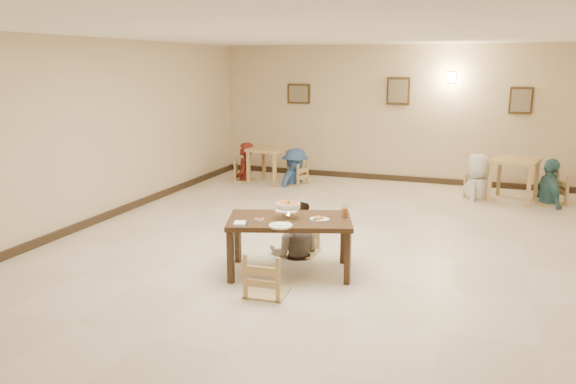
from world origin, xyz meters
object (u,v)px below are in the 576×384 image
at_px(main_table, 290,225).
at_px(bg_chair_lr, 295,164).
at_px(bg_diner_b, 295,148).
at_px(bg_table_left, 269,154).
at_px(bg_diner_d, 553,159).
at_px(chair_far, 301,219).
at_px(bg_diner_a, 244,143).
at_px(bg_chair_rr, 551,176).
at_px(bg_table_right, 515,166).
at_px(bg_diner_c, 480,154).
at_px(chair_near, 267,253).
at_px(bg_chair_ll, 245,160).
at_px(drink_glass, 345,212).
at_px(bg_chair_rl, 478,176).
at_px(curry_warmer, 288,206).
at_px(main_diner, 296,201).

bearing_deg(main_table, bg_chair_lr, 90.31).
xyz_separation_m(main_table, bg_diner_b, (-1.68, 5.02, 0.17)).
distance_m(bg_table_left, bg_diner_b, 0.63).
bearing_deg(bg_diner_d, chair_far, 123.44).
bearing_deg(bg_diner_a, bg_chair_rr, 74.92).
xyz_separation_m(bg_table_right, bg_diner_c, (-0.65, 0.04, 0.20)).
bearing_deg(chair_near, bg_table_right, -120.36).
relative_size(bg_chair_ll, bg_chair_rr, 0.88).
bearing_deg(bg_chair_lr, chair_near, 31.86).
height_order(bg_table_left, bg_diner_c, bg_diner_c).
relative_size(main_table, drink_glass, 11.54).
bearing_deg(bg_diner_d, bg_chair_rr, -0.00).
xyz_separation_m(chair_near, bg_diner_d, (3.40, 5.78, 0.37)).
relative_size(chair_near, bg_table_left, 1.11).
bearing_deg(bg_chair_lr, drink_glass, 41.71).
height_order(bg_table_left, bg_diner_a, bg_diner_a).
distance_m(chair_far, bg_diner_d, 5.56).
relative_size(bg_table_left, bg_chair_rl, 1.02).
bearing_deg(main_table, drink_glass, 7.49).
distance_m(drink_glass, bg_table_left, 5.54).
bearing_deg(bg_table_right, bg_diner_c, 176.28).
bearing_deg(main_table, bg_diner_a, 101.68).
height_order(chair_far, bg_chair_lr, chair_far).
relative_size(drink_glass, bg_diner_c, 0.08).
distance_m(chair_near, bg_table_right, 6.38).
relative_size(chair_near, bg_chair_ll, 1.04).
height_order(chair_near, bg_diner_d, bg_diner_d).
bearing_deg(curry_warmer, main_diner, 101.45).
distance_m(drink_glass, bg_diner_c, 5.00).
bearing_deg(bg_chair_lr, chair_far, 35.87).
bearing_deg(chair_far, bg_chair_lr, 112.12).
relative_size(bg_chair_ll, bg_chair_rl, 1.09).
relative_size(chair_far, bg_diner_b, 0.61).
bearing_deg(bg_diner_a, bg_table_right, 74.69).
bearing_deg(main_table, bg_diner_b, 90.31).
bearing_deg(bg_chair_ll, bg_diner_b, -109.58).
relative_size(bg_chair_lr, bg_diner_b, 0.58).
bearing_deg(curry_warmer, bg_diner_d, 55.92).
relative_size(bg_chair_lr, bg_chair_rr, 0.87).
relative_size(curry_warmer, bg_diner_b, 0.21).
xyz_separation_m(chair_far, bg_chair_rl, (2.20, 4.33, -0.06)).
bearing_deg(chair_far, bg_chair_rr, 52.82).
relative_size(bg_chair_rr, bg_diner_a, 0.62).
bearing_deg(chair_near, bg_chair_lr, -78.56).
height_order(main_diner, bg_diner_a, bg_diner_a).
bearing_deg(chair_near, bg_table_left, -73.09).
distance_m(chair_near, bg_diner_a, 6.45).
bearing_deg(bg_diner_c, main_diner, -15.47).
distance_m(main_table, bg_chair_lr, 5.30).
bearing_deg(bg_diner_d, bg_diner_b, 73.04).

